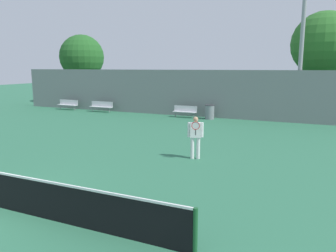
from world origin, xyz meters
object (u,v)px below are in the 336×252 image
tree_green_broad (324,44)px  tennis_player (195,135)px  bench_adjacent_court (101,106)px  trash_bin (210,112)px  tree_green_tall (82,57)px  bench_courtside_near (185,110)px  light_pole_far_right (303,24)px  bench_courtside_far (68,104)px

tree_green_broad → tennis_player: bearing=-107.8°
bench_adjacent_court → trash_bin: (8.97, -0.01, -0.01)m
tennis_player → tree_green_tall: 22.95m
tennis_player → bench_courtside_near: tennis_player is taller
tree_green_tall → tree_green_broad: bearing=-3.0°
bench_courtside_near → trash_bin: 1.82m
bench_adjacent_court → trash_bin: size_ratio=2.03×
light_pole_far_right → trash_bin: (-5.53, -1.01, -5.61)m
bench_courtside_near → light_pole_far_right: size_ratio=0.16×
tree_green_tall → bench_adjacent_court: bearing=-41.4°
light_pole_far_right → tree_green_broad: (1.29, 2.95, -1.03)m
bench_courtside_far → bench_adjacent_court: same height
bench_courtside_far → bench_adjacent_court: 3.37m
bench_courtside_near → tree_green_broad: tree_green_broad is taller
bench_courtside_near → bench_adjacent_court: bearing=180.0°
bench_courtside_far → tree_green_broad: 20.09m
bench_adjacent_court → tree_green_broad: tree_green_broad is taller
bench_courtside_far → tennis_player: bearing=-33.5°
tennis_player → trash_bin: (-2.40, 9.75, -0.46)m
tennis_player → bench_courtside_near: 10.65m
light_pole_far_right → trash_bin: 7.94m
trash_bin → tree_green_broad: (6.82, 3.97, 4.58)m
bench_adjacent_court → tree_green_tall: size_ratio=0.30×
light_pole_far_right → trash_bin: bearing=-169.6°
tennis_player → bench_adjacent_court: (-11.37, 9.77, -0.45)m
bench_courtside_near → bench_adjacent_court: (-7.15, 0.00, 0.00)m
bench_adjacent_court → light_pole_far_right: bearing=3.9°
tennis_player → bench_courtside_far: (-14.74, 9.77, -0.45)m
trash_bin → light_pole_far_right: bearing=10.4°
bench_adjacent_court → trash_bin: 8.97m
tennis_player → bench_courtside_far: bearing=126.6°
light_pole_far_right → tree_green_tall: light_pole_far_right is taller
tree_green_tall → light_pole_far_right: bearing=-11.4°
bench_courtside_far → bench_courtside_near: bearing=-0.0°
tennis_player → trash_bin: size_ratio=1.69×
bench_adjacent_court → tennis_player: bearing=-40.7°
bench_courtside_near → bench_courtside_far: 10.52m
bench_courtside_near → light_pole_far_right: 9.30m
tennis_player → light_pole_far_right: light_pole_far_right is taller
bench_adjacent_court → bench_courtside_near: bearing=-0.0°
bench_courtside_near → tree_green_tall: tree_green_tall is taller
bench_courtside_near → tree_green_broad: bearing=24.6°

